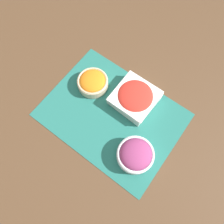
# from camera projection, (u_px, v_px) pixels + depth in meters

# --- Properties ---
(ground_plane) EXTENTS (3.00, 3.00, 0.00)m
(ground_plane) POSITION_uv_depth(u_px,v_px,m) (112.00, 115.00, 0.97)
(ground_plane) COLOR #513823
(placemat) EXTENTS (0.59, 0.44, 0.00)m
(placemat) POSITION_uv_depth(u_px,v_px,m) (112.00, 115.00, 0.97)
(placemat) COLOR #236B60
(placemat) RESTS_ON ground_plane
(carrot_bowl) EXTENTS (0.14, 0.14, 0.06)m
(carrot_bowl) POSITION_uv_depth(u_px,v_px,m) (93.00, 82.00, 0.99)
(carrot_bowl) COLOR beige
(carrot_bowl) RESTS_ON placemat
(onion_bowl) EXTENTS (0.15, 0.15, 0.08)m
(onion_bowl) POSITION_uv_depth(u_px,v_px,m) (135.00, 155.00, 0.86)
(onion_bowl) COLOR silver
(onion_bowl) RESTS_ON placemat
(tomato_bowl) EXTENTS (0.19, 0.19, 0.07)m
(tomato_bowl) POSITION_uv_depth(u_px,v_px,m) (135.00, 97.00, 0.96)
(tomato_bowl) COLOR white
(tomato_bowl) RESTS_ON placemat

